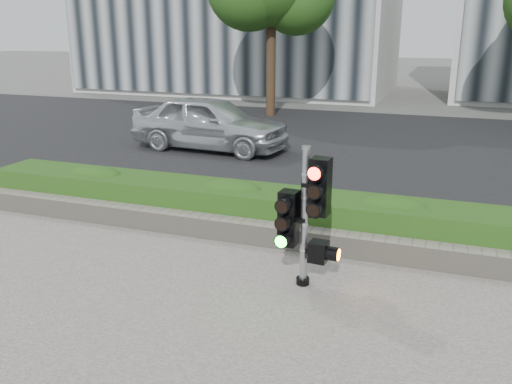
# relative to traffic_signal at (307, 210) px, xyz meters

# --- Properties ---
(ground) EXTENTS (120.00, 120.00, 0.00)m
(ground) POSITION_rel_traffic_signal_xyz_m (-0.59, -0.75, -1.08)
(ground) COLOR #51514C
(ground) RESTS_ON ground
(road) EXTENTS (60.00, 13.00, 0.02)m
(road) POSITION_rel_traffic_signal_xyz_m (-0.59, 9.25, -1.07)
(road) COLOR black
(road) RESTS_ON ground
(curb) EXTENTS (60.00, 0.25, 0.12)m
(curb) POSITION_rel_traffic_signal_xyz_m (-0.59, 2.40, -1.02)
(curb) COLOR gray
(curb) RESTS_ON ground
(stone_wall) EXTENTS (12.00, 0.32, 0.34)m
(stone_wall) POSITION_rel_traffic_signal_xyz_m (-0.59, 1.15, -0.88)
(stone_wall) COLOR gray
(stone_wall) RESTS_ON sidewalk
(hedge) EXTENTS (12.00, 1.00, 0.68)m
(hedge) POSITION_rel_traffic_signal_xyz_m (-0.59, 1.80, -0.71)
(hedge) COLOR #3E7825
(hedge) RESTS_ON sidewalk
(traffic_signal) EXTENTS (0.67, 0.50, 1.90)m
(traffic_signal) POSITION_rel_traffic_signal_xyz_m (0.00, 0.00, 0.00)
(traffic_signal) COLOR black
(traffic_signal) RESTS_ON sidewalk
(car_silver) EXTENTS (4.59, 2.11, 1.52)m
(car_silver) POSITION_rel_traffic_signal_xyz_m (-4.72, 7.27, -0.30)
(car_silver) COLOR silver
(car_silver) RESTS_ON road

